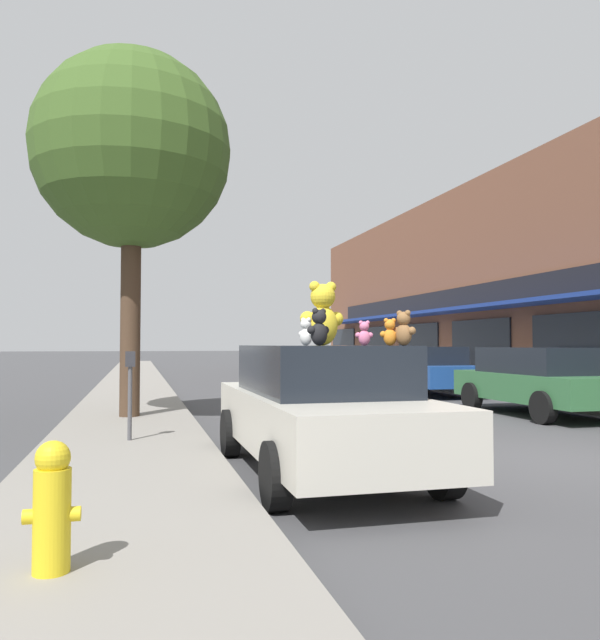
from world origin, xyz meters
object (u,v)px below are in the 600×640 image
object	(u,v)px
teddy_bear_white	(306,332)
parked_car_far_right	(421,368)
teddy_bear_giant	(323,315)
parked_car_far_center	(540,379)
parking_meter	(130,383)
plush_art_car	(320,407)
teddy_bear_brown	(404,329)
teddy_bear_pink	(364,334)
teddy_bear_black	(319,328)
street_tree	(132,152)
teddy_bear_orange	(390,332)
fire_hydrant	(52,506)

from	to	relation	value
teddy_bear_white	parked_car_far_right	size ratio (longest dim) A/B	0.07
teddy_bear_giant	parked_car_far_center	bearing A→B (deg)	-153.23
teddy_bear_giant	parking_meter	bearing A→B (deg)	-48.67
parked_car_far_center	plush_art_car	bearing A→B (deg)	-143.82
teddy_bear_brown	parked_car_far_center	distance (m)	7.97
teddy_bear_giant	teddy_bear_pink	distance (m)	0.83
teddy_bear_black	street_tree	bearing A→B (deg)	-99.65
plush_art_car	parked_car_far_right	distance (m)	12.15
teddy_bear_orange	street_tree	size ratio (longest dim) A/B	0.04
teddy_bear_black	street_tree	world-z (taller)	street_tree
teddy_bear_black	teddy_bear_white	bearing A→B (deg)	-120.18
teddy_bear_giant	teddy_bear_pink	world-z (taller)	teddy_bear_giant
teddy_bear_white	parked_car_far_center	distance (m)	8.24
teddy_bear_black	teddy_bear_orange	size ratio (longest dim) A/B	1.31
plush_art_car	teddy_bear_pink	xyz separation A→B (m)	(0.38, -0.47, 0.85)
teddy_bear_giant	teddy_bear_orange	world-z (taller)	teddy_bear_giant
teddy_bear_brown	teddy_bear_black	xyz separation A→B (m)	(-0.94, -0.02, 0.00)
teddy_bear_white	teddy_bear_black	bearing A→B (deg)	146.15
teddy_bear_black	fire_hydrant	world-z (taller)	teddy_bear_black
teddy_bear_brown	teddy_bear_black	bearing A→B (deg)	59.75
plush_art_car	teddy_bear_black	size ratio (longest dim) A/B	11.93
parked_car_far_center	parked_car_far_right	size ratio (longest dim) A/B	0.91
plush_art_car	teddy_bear_black	world-z (taller)	teddy_bear_black
teddy_bear_black	teddy_bear_orange	distance (m)	0.82
teddy_bear_black	parked_car_far_center	world-z (taller)	teddy_bear_black
street_tree	parked_car_far_right	bearing A→B (deg)	30.86
parked_car_far_center	street_tree	world-z (taller)	street_tree
teddy_bear_white	fire_hydrant	xyz separation A→B (m)	(-2.32, -2.66, -1.11)
teddy_bear_giant	teddy_bear_orange	bearing A→B (deg)	100.60
teddy_bear_black	teddy_bear_pink	world-z (taller)	teddy_bear_black
teddy_bear_giant	fire_hydrant	size ratio (longest dim) A/B	1.00
teddy_bear_pink	plush_art_car	bearing A→B (deg)	-40.38
plush_art_car	fire_hydrant	distance (m)	3.95
teddy_bear_orange	parked_car_far_center	size ratio (longest dim) A/B	0.07
teddy_bear_brown	parking_meter	distance (m)	4.33
teddy_bear_pink	parked_car_far_center	xyz separation A→B (m)	(5.91, 5.07, -0.87)
parked_car_far_center	parking_meter	xyz separation A→B (m)	(-8.47, -2.35, 0.18)
parked_car_far_right	parked_car_far_center	bearing A→B (deg)	-90.00
plush_art_car	parking_meter	distance (m)	3.13
parked_car_far_right	parking_meter	world-z (taller)	parked_car_far_right
teddy_bear_brown	parked_car_far_right	world-z (taller)	teddy_bear_brown
teddy_bear_pink	fire_hydrant	distance (m)	4.03
plush_art_car	teddy_bear_brown	bearing A→B (deg)	-56.41
teddy_bear_giant	street_tree	bearing A→B (deg)	-73.27
street_tree	teddy_bear_brown	bearing A→B (deg)	-65.46
teddy_bear_pink	fire_hydrant	bearing A→B (deg)	51.42
teddy_bear_black	parked_car_far_center	xyz separation A→B (m)	(6.58, 5.57, -0.91)
teddy_bear_brown	teddy_bear_giant	bearing A→B (deg)	-8.36
teddy_bear_brown	teddy_bear_pink	distance (m)	0.55
plush_art_car	parking_meter	bearing A→B (deg)	134.09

